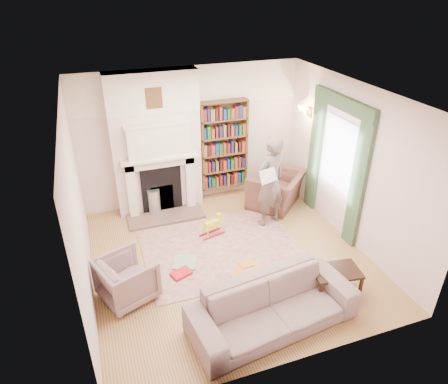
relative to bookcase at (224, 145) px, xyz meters
name	(u,v)px	position (x,y,z in m)	size (l,w,h in m)	color
floor	(229,257)	(-0.65, -2.12, -1.18)	(4.50, 4.50, 0.00)	brown
ceiling	(230,96)	(-0.65, -2.12, 1.62)	(4.50, 4.50, 0.00)	white
wall_back	(191,136)	(-0.65, 0.13, 0.22)	(4.50, 4.50, 0.00)	beige
wall_front	(300,276)	(-0.65, -4.37, 0.22)	(4.50, 4.50, 0.00)	beige
wall_left	(78,210)	(-2.90, -2.12, 0.22)	(4.50, 4.50, 0.00)	beige
wall_right	(352,165)	(1.60, -2.12, 0.22)	(4.50, 4.50, 0.00)	beige
fireplace	(156,145)	(-1.40, -0.07, 0.21)	(1.70, 0.58, 2.80)	beige
bookcase	(224,145)	(0.00, 0.00, 0.00)	(1.00, 0.24, 1.85)	brown
window	(338,154)	(1.58, -1.72, 0.27)	(0.02, 0.90, 1.30)	silver
curtain_left	(358,183)	(1.55, -2.42, 0.02)	(0.07, 0.32, 2.40)	#304A30
curtain_right	(315,152)	(1.55, -1.02, 0.02)	(0.07, 0.32, 2.40)	#304A30
pelmet	(344,103)	(1.54, -1.72, 1.20)	(0.09, 1.70, 0.24)	#304A30
wall_sconce	(301,113)	(1.38, -0.62, 0.72)	(0.20, 0.24, 0.24)	gold
rug	(221,249)	(-0.70, -1.86, -1.17)	(2.70, 2.07, 0.01)	#BDA98F
armchair_reading	(276,189)	(0.90, -0.75, -0.82)	(1.10, 0.96, 0.72)	#4A2E27
armchair_left	(127,279)	(-2.40, -2.52, -0.83)	(0.74, 0.76, 0.69)	gray
sofa	(273,306)	(-0.60, -3.73, -0.84)	(2.30, 0.90, 0.67)	gray
man_reading	(270,182)	(0.45, -1.35, -0.27)	(0.66, 0.43, 1.80)	#60514D
newspaper	(268,176)	(0.30, -1.55, -0.03)	(0.36, 0.02, 0.25)	silver
coffee_table	(334,282)	(0.54, -3.49, -0.95)	(0.70, 0.45, 0.45)	black
paraffin_heater	(154,202)	(-1.58, -0.30, -0.90)	(0.24, 0.24, 0.55)	#B7B9C0
rocking_horse	(212,226)	(-0.72, -1.40, -0.97)	(0.47, 0.19, 0.41)	yellow
board_game	(185,262)	(-1.41, -2.04, -1.15)	(0.39, 0.39, 0.03)	#EFE854
game_box_lid	(181,274)	(-1.54, -2.31, -1.14)	(0.32, 0.21, 0.05)	red
comic_annuals	(249,269)	(-0.45, -2.56, -1.16)	(0.69, 0.45, 0.02)	red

